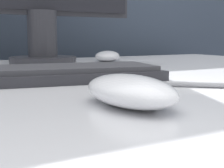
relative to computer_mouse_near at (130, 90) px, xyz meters
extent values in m
ellipsoid|color=white|center=(0.00, 0.00, 0.00)|extent=(0.08, 0.13, 0.03)
cube|color=#28282D|center=(-0.02, 0.23, -0.01)|extent=(0.39, 0.19, 0.02)
cube|color=#38383D|center=(-0.02, 0.23, 0.00)|extent=(0.37, 0.17, 0.01)
cylinder|color=#28282D|center=(0.07, 0.55, -0.01)|extent=(0.18, 0.18, 0.02)
cylinder|color=#28282D|center=(0.07, 0.55, 0.06)|extent=(0.08, 0.08, 0.12)
ellipsoid|color=silver|center=(0.26, 0.56, 0.00)|extent=(0.13, 0.14, 0.03)
cylinder|color=#99999E|center=(0.17, 0.04, -0.01)|extent=(0.11, 0.09, 0.01)
camera|label=1|loc=(-0.16, -0.27, 0.05)|focal=50.00mm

